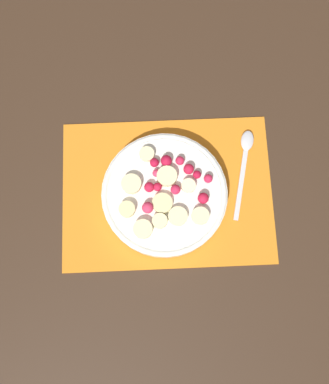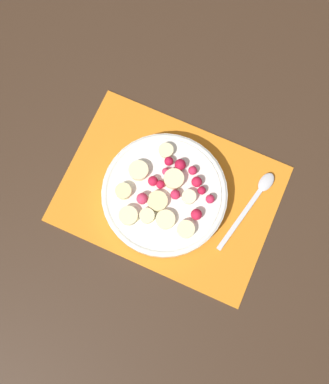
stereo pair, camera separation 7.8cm
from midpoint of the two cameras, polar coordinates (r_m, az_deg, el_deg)
ground_plane at (r=0.83m, az=3.27°, el=-0.85°), size 3.00×3.00×0.00m
placemat at (r=0.83m, az=3.28°, el=-0.81°), size 0.40×0.29×0.01m
fruit_bowl at (r=0.80m, az=2.71°, el=-0.93°), size 0.24×0.24×0.05m
spoon at (r=0.84m, az=14.67°, el=-1.13°), size 0.06×0.18×0.01m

